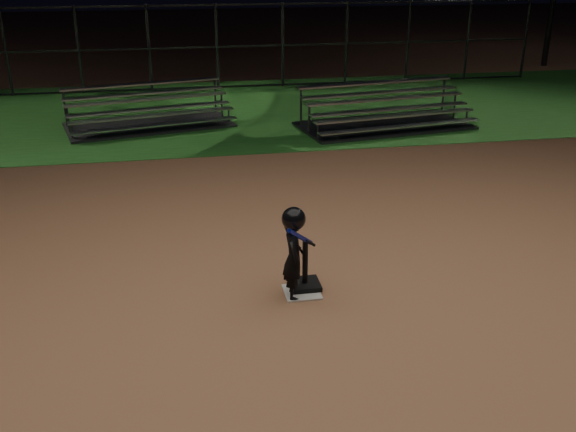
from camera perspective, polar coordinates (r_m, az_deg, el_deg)
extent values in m
plane|color=#9C6746|center=(8.42, 1.22, -6.67)|extent=(80.00, 80.00, 0.00)
cube|color=#1C511A|center=(17.74, -5.23, 9.07)|extent=(60.00, 8.00, 0.01)
cube|color=beige|center=(8.41, 1.22, -6.59)|extent=(0.45, 0.45, 0.02)
cube|color=black|center=(8.50, 1.47, -5.93)|extent=(0.38, 0.38, 0.06)
cylinder|color=black|center=(8.35, 1.49, -3.97)|extent=(0.07, 0.07, 0.59)
imported|color=black|center=(8.08, 0.48, -3.66)|extent=(0.29, 0.41, 1.08)
sphere|color=black|center=(7.86, 0.49, -0.25)|extent=(0.29, 0.29, 0.29)
cylinder|color=#1827D1|center=(7.80, 1.05, -1.82)|extent=(0.40, 0.42, 0.39)
cylinder|color=black|center=(8.00, 2.00, -2.38)|extent=(0.15, 0.16, 0.14)
cube|color=#ACADB1|center=(15.90, -11.61, 8.54)|extent=(3.82, 1.09, 0.04)
cube|color=#ACADB1|center=(15.69, -11.35, 7.71)|extent=(3.82, 1.09, 0.03)
cube|color=#ACADB1|center=(16.35, -12.09, 9.86)|extent=(3.82, 1.09, 0.04)
cube|color=#ACADB1|center=(16.13, -11.84, 9.07)|extent=(3.82, 1.09, 0.03)
cube|color=#ACADB1|center=(16.81, -12.55, 11.10)|extent=(3.82, 1.09, 0.04)
cube|color=#ACADB1|center=(16.58, -12.31, 10.35)|extent=(3.82, 1.09, 0.03)
cube|color=#38383D|center=(16.50, -11.92, 7.73)|extent=(4.19, 2.70, 0.06)
cube|color=#B9B9BE|center=(15.67, 9.30, 8.56)|extent=(4.03, 0.86, 0.04)
cube|color=#B9B9BE|center=(15.47, 9.75, 7.66)|extent=(4.03, 0.86, 0.03)
cube|color=#B9B9BE|center=(16.08, 8.43, 10.00)|extent=(4.03, 0.86, 0.04)
cube|color=#B9B9BE|center=(15.88, 8.86, 9.15)|extent=(4.03, 0.86, 0.03)
cube|color=#B9B9BE|center=(16.51, 7.60, 11.37)|extent=(4.03, 0.86, 0.04)
cube|color=#B9B9BE|center=(16.30, 8.01, 10.56)|extent=(4.03, 0.86, 0.03)
cube|color=#38383D|center=(16.23, 8.30, 7.74)|extent=(4.30, 2.57, 0.06)
cube|color=#38383D|center=(20.66, -6.03, 11.07)|extent=(20.00, 0.05, 0.05)
cube|color=#38383D|center=(20.45, -6.17, 14.37)|extent=(20.00, 0.05, 0.05)
cube|color=#38383D|center=(20.32, -6.32, 17.72)|extent=(20.00, 0.05, 0.05)
cylinder|color=#38383D|center=(20.70, -20.48, 13.22)|extent=(0.08, 0.08, 2.50)
cylinder|color=#38383D|center=(20.45, -6.17, 14.37)|extent=(0.08, 0.08, 2.50)
cylinder|color=#38383D|center=(21.41, 7.74, 14.66)|extent=(0.08, 0.08, 2.50)
cylinder|color=#38383D|center=(23.41, 19.87, 14.23)|extent=(0.08, 0.08, 2.50)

